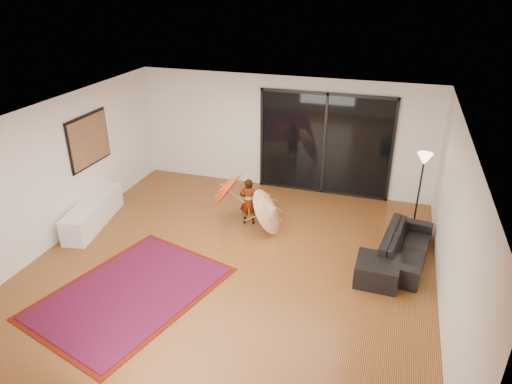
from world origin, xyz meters
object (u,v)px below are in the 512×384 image
at_px(sofa, 406,247).
at_px(ottoman, 377,271).
at_px(child, 248,201).
at_px(media_console, 93,213).

height_order(sofa, ottoman, sofa).
distance_m(sofa, child, 3.18).
xyz_separation_m(media_console, ottoman, (5.76, -0.26, -0.06)).
xyz_separation_m(sofa, ottoman, (-0.44, -0.82, -0.08)).
height_order(media_console, ottoman, media_console).
xyz_separation_m(media_console, sofa, (6.20, 0.56, 0.01)).
distance_m(sofa, ottoman, 0.93).
distance_m(media_console, sofa, 6.23).
bearing_deg(ottoman, child, 154.89).
xyz_separation_m(media_console, child, (3.06, 1.01, 0.24)).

